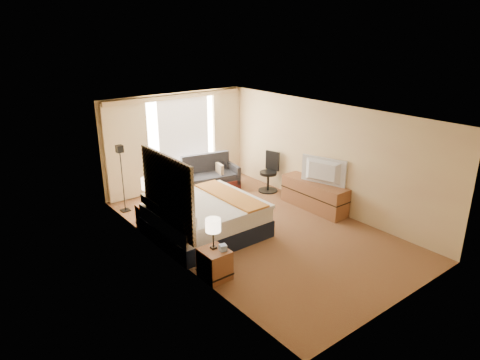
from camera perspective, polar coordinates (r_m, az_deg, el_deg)
floor at (r=9.59m, az=2.27°, el=-6.46°), size 4.20×7.00×0.02m
ceiling at (r=8.76m, az=2.50°, el=8.99°), size 4.20×7.00×0.02m
wall_back at (r=11.86m, az=-8.65°, el=5.19°), size 4.20×0.02×2.60m
wall_front at (r=7.01m, az=21.32°, el=-6.41°), size 4.20×0.02×2.60m
wall_left at (r=7.97m, az=-9.23°, el=-2.08°), size 0.02×7.00×2.60m
wall_right at (r=10.52m, az=11.16°, el=3.16°), size 0.02×7.00×2.60m
headboard at (r=8.16m, az=-9.66°, el=-1.74°), size 0.06×1.85×1.50m
nightstand_left at (r=7.72m, az=-3.40°, el=-11.09°), size 0.45×0.52×0.55m
nightstand_right at (r=9.66m, az=-11.92°, el=-4.89°), size 0.45×0.52×0.55m
media_dresser at (r=10.63m, az=9.86°, el=-2.00°), size 0.50×1.80×0.70m
window at (r=11.95m, az=-7.55°, el=5.45°), size 2.30×0.02×2.30m
curtains at (r=11.74m, az=-8.42°, el=5.59°), size 4.12×0.19×2.56m
bed at (r=9.18m, az=-4.64°, el=-5.08°), size 2.18×1.99×1.06m
loveseat at (r=11.81m, az=-4.08°, el=0.27°), size 1.63×1.08×0.94m
floor_lamp at (r=10.44m, az=-15.58°, el=1.92°), size 0.21×0.21×1.65m
desk_chair at (r=11.61m, az=3.95°, el=0.84°), size 0.53×0.53×1.09m
lamp_left at (r=7.43m, az=-3.61°, el=-6.12°), size 0.27×0.27×0.57m
lamp_right at (r=9.46m, az=-12.17°, el=-0.53°), size 0.29×0.29×0.61m
tissue_box at (r=7.54m, az=-2.29°, el=-9.01°), size 0.14×0.14×0.11m
telephone at (r=9.50m, az=-11.36°, el=-3.22°), size 0.23×0.21×0.07m
television at (r=10.22m, az=10.82°, el=1.08°), size 0.47×1.12×0.65m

